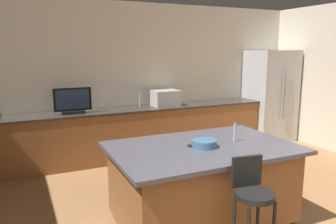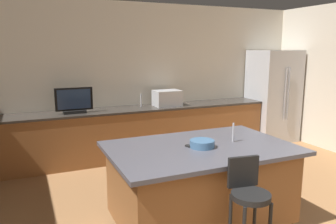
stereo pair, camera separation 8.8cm
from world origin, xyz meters
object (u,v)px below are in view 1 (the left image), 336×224
tv_monitor (73,102)px  kitchen_island (202,184)px  refrigerator (270,96)px  bar_stool_center (252,204)px  fruit_bowl (204,144)px  tv_remote (194,147)px  microwave (166,98)px

tv_monitor → kitchen_island: bearing=-68.4°
refrigerator → bar_stool_center: (-3.10, -3.29, -0.35)m
fruit_bowl → tv_remote: 0.11m
tv_monitor → fruit_bowl: 2.70m
kitchen_island → tv_remote: size_ratio=11.73×
microwave → tv_monitor: 1.68m
bar_stool_center → fruit_bowl: size_ratio=3.81×
kitchen_island → fruit_bowl: size_ratio=7.56×
tv_monitor → tv_remote: bearing=-70.9°
kitchen_island → refrigerator: bearing=38.2°
tv_monitor → fruit_bowl: tv_monitor is taller
tv_remote → bar_stool_center: bearing=-102.9°
refrigerator → fruit_bowl: 3.99m
refrigerator → tv_remote: (-3.23, -2.46, -0.04)m
tv_monitor → tv_remote: tv_monitor is taller
tv_monitor → microwave: bearing=1.8°
refrigerator → tv_remote: 4.06m
refrigerator → tv_monitor: 4.09m
refrigerator → tv_monitor: size_ratio=3.19×
kitchen_island → tv_monitor: tv_monitor is taller
fruit_bowl → tv_monitor: bearing=111.0°
microwave → fruit_bowl: (-0.71, -2.57, -0.10)m
refrigerator → bar_stool_center: bearing=-133.4°
refrigerator → fruit_bowl: bearing=-141.4°
kitchen_island → tv_monitor: 2.73m
microwave → fruit_bowl: microwave is taller
tv_remote → microwave: bearing=50.9°
fruit_bowl → tv_remote: bearing=165.4°
bar_stool_center → microwave: bearing=86.0°
kitchen_island → bar_stool_center: bar_stool_center is taller
kitchen_island → fruit_bowl: (-0.01, -0.04, 0.48)m
tv_remote → tv_monitor: bearing=87.9°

